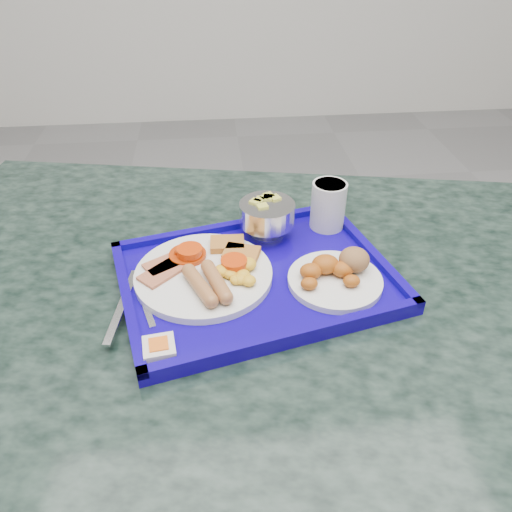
{
  "coord_description": "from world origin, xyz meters",
  "views": [
    {
      "loc": [
        -0.19,
        -0.53,
        1.33
      ],
      "look_at": [
        -0.13,
        0.12,
        0.85
      ],
      "focal_mm": 35.0,
      "sensor_mm": 36.0,
      "label": 1
    }
  ],
  "objects": [
    {
      "name": "table",
      "position": [
        -0.15,
        0.11,
        0.59
      ],
      "size": [
        1.42,
        1.08,
        0.8
      ],
      "rotation": [
        0.0,
        0.0,
        -0.2
      ],
      "color": "slate",
      "rests_on": "floor"
    },
    {
      "name": "spoon",
      "position": [
        -0.29,
        0.12,
        0.82
      ],
      "size": [
        0.07,
        0.16,
        0.01
      ],
      "rotation": [
        0.0,
        0.0,
        0.29
      ],
      "color": "silver",
      "rests_on": "tray"
    },
    {
      "name": "tray",
      "position": [
        -0.13,
        0.12,
        0.81
      ],
      "size": [
        0.5,
        0.41,
        0.03
      ],
      "rotation": [
        0.0,
        0.0,
        0.23
      ],
      "color": "#11038D",
      "rests_on": "table"
    },
    {
      "name": "jam_packet",
      "position": [
        -0.28,
        -0.04,
        0.82
      ],
      "size": [
        0.05,
        0.05,
        0.02
      ],
      "rotation": [
        0.0,
        0.0,
        0.14
      ],
      "color": "silver",
      "rests_on": "tray"
    },
    {
      "name": "main_plate",
      "position": [
        -0.21,
        0.12,
        0.82
      ],
      "size": [
        0.23,
        0.23,
        0.04
      ],
      "rotation": [
        0.0,
        0.0,
        0.26
      ],
      "color": "silver",
      "rests_on": "tray"
    },
    {
      "name": "juice_cup",
      "position": [
        0.02,
        0.26,
        0.86
      ],
      "size": [
        0.06,
        0.06,
        0.09
      ],
      "color": "silver",
      "rests_on": "tray"
    },
    {
      "name": "bread_plate",
      "position": [
        0.0,
        0.09,
        0.83
      ],
      "size": [
        0.15,
        0.15,
        0.05
      ],
      "rotation": [
        0.0,
        0.0,
        0.4
      ],
      "color": "silver",
      "rests_on": "tray"
    },
    {
      "name": "fruit_bowl",
      "position": [
        -0.1,
        0.24,
        0.86
      ],
      "size": [
        0.1,
        0.1,
        0.07
      ],
      "color": "silver",
      "rests_on": "tray"
    },
    {
      "name": "knife",
      "position": [
        -0.34,
        0.06,
        0.81
      ],
      "size": [
        0.04,
        0.17,
        0.0
      ],
      "primitive_type": "cube",
      "rotation": [
        0.0,
        0.0,
        -0.14
      ],
      "color": "silver",
      "rests_on": "tray"
    }
  ]
}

